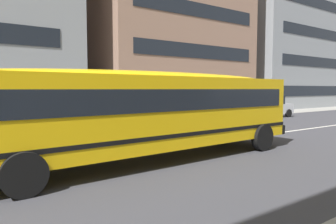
% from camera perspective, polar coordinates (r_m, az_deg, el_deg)
% --- Properties ---
extents(ground_plane, '(400.00, 400.00, 0.00)m').
position_cam_1_polar(ground_plane, '(12.06, 3.77, -6.03)').
color(ground_plane, '#38383D').
extents(sidewalk_far, '(120.00, 3.00, 0.01)m').
position_cam_1_polar(sidewalk_far, '(19.06, -11.99, -2.29)').
color(sidewalk_far, gray).
rests_on(sidewalk_far, ground_plane).
extents(lane_centreline, '(110.00, 0.16, 0.01)m').
position_cam_1_polar(lane_centreline, '(12.06, 3.77, -6.02)').
color(lane_centreline, silver).
rests_on(lane_centreline, ground_plane).
extents(school_bus, '(12.00, 2.88, 2.67)m').
position_cam_1_polar(school_bus, '(9.20, -4.16, 0.71)').
color(school_bus, yellow).
rests_on(school_bus, ground_plane).
extents(parked_car_silver_under_tree, '(3.97, 2.03, 1.64)m').
position_cam_1_polar(parked_car_silver_under_tree, '(24.84, 17.82, 1.05)').
color(parked_car_silver_under_tree, '#B7BABF').
rests_on(parked_car_silver_under_tree, ground_plane).
extents(apartment_block_far_centre, '(14.07, 10.45, 16.50)m').
position_cam_1_polar(apartment_block_far_centre, '(29.78, -1.13, 16.09)').
color(apartment_block_far_centre, '#93705B').
rests_on(apartment_block_far_centre, ground_plane).
extents(apartment_block_far_right, '(19.76, 11.17, 16.50)m').
position_cam_1_polar(apartment_block_far_right, '(43.68, 20.47, 12.03)').
color(apartment_block_far_right, gray).
rests_on(apartment_block_far_right, ground_plane).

